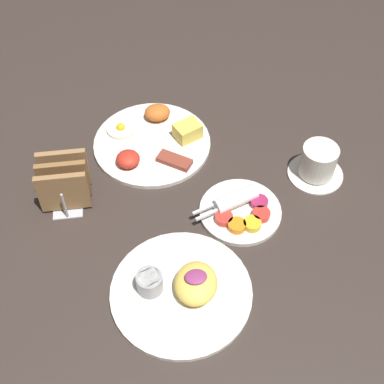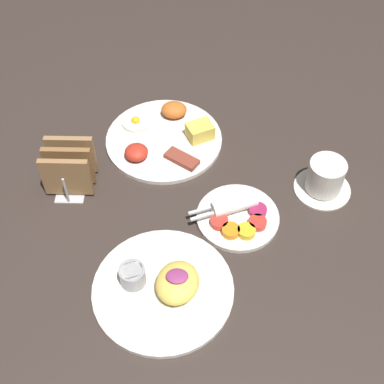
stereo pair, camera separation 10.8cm
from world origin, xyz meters
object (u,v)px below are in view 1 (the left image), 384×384
(plate_breakfast, at_px, (154,140))
(plate_condiments, at_px, (241,211))
(plate_foreground, at_px, (183,289))
(toast_rack, at_px, (64,182))
(coffee_cup, at_px, (318,163))

(plate_breakfast, relative_size, plate_condiments, 1.44)
(plate_foreground, bearing_deg, plate_condiments, 49.94)
(toast_rack, bearing_deg, coffee_cup, -0.70)
(coffee_cup, bearing_deg, toast_rack, 179.30)
(plate_condiments, relative_size, coffee_cup, 1.54)
(coffee_cup, bearing_deg, plate_foreground, -142.01)
(plate_condiments, xyz_separation_m, plate_foreground, (-0.14, -0.16, 0.00))
(plate_breakfast, height_order, plate_condiments, plate_breakfast)
(toast_rack, bearing_deg, plate_condiments, -14.86)
(plate_breakfast, bearing_deg, coffee_cup, -22.34)
(plate_breakfast, distance_m, coffee_cup, 0.37)
(toast_rack, height_order, coffee_cup, toast_rack)
(plate_condiments, height_order, plate_foreground, plate_foreground)
(plate_foreground, xyz_separation_m, coffee_cup, (0.32, 0.25, 0.02))
(toast_rack, distance_m, coffee_cup, 0.53)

